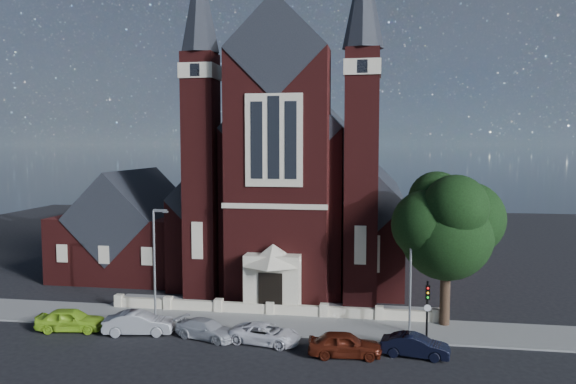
# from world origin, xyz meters

# --- Properties ---
(ground) EXTENTS (120.00, 120.00, 0.00)m
(ground) POSITION_xyz_m (0.00, 15.00, 0.00)
(ground) COLOR black
(ground) RESTS_ON ground
(pavement_strip) EXTENTS (60.00, 5.00, 0.12)m
(pavement_strip) POSITION_xyz_m (0.00, 4.50, 0.00)
(pavement_strip) COLOR gray
(pavement_strip) RESTS_ON ground
(forecourt_paving) EXTENTS (26.00, 3.00, 0.14)m
(forecourt_paving) POSITION_xyz_m (0.00, 8.50, 0.00)
(forecourt_paving) COLOR gray
(forecourt_paving) RESTS_ON ground
(forecourt_wall) EXTENTS (24.00, 0.40, 0.90)m
(forecourt_wall) POSITION_xyz_m (0.00, 6.50, 0.00)
(forecourt_wall) COLOR beige
(forecourt_wall) RESTS_ON ground
(church) EXTENTS (20.01, 34.90, 29.20)m
(church) POSITION_xyz_m (-0.00, 22.94, 8.19)
(church) COLOR #441312
(church) RESTS_ON ground
(parish_hall) EXTENTS (12.00, 12.20, 10.24)m
(parish_hall) POSITION_xyz_m (-16.00, 18.00, 4.01)
(parish_hall) COLOR #441312
(parish_hall) RESTS_ON ground
(street_tree) EXTENTS (6.40, 6.60, 10.70)m
(street_tree) POSITION_xyz_m (12.60, 5.71, 6.96)
(street_tree) COLOR black
(street_tree) RESTS_ON ground
(street_lamp_left) EXTENTS (1.16, 0.22, 8.09)m
(street_lamp_left) POSITION_xyz_m (-7.91, 4.00, 4.60)
(street_lamp_left) COLOR gray
(street_lamp_left) RESTS_ON ground
(street_lamp_right) EXTENTS (1.16, 0.22, 8.09)m
(street_lamp_right) POSITION_xyz_m (10.09, 4.00, 4.60)
(street_lamp_right) COLOR gray
(street_lamp_right) RESTS_ON ground
(traffic_signal) EXTENTS (0.28, 0.42, 4.00)m
(traffic_signal) POSITION_xyz_m (11.00, 2.43, 2.58)
(traffic_signal) COLOR black
(traffic_signal) RESTS_ON ground
(car_lime_van) EXTENTS (4.75, 2.44, 1.55)m
(car_lime_van) POSITION_xyz_m (-12.81, 0.89, 0.77)
(car_lime_van) COLOR #A0D72B
(car_lime_van) RESTS_ON ground
(car_silver_a) EXTENTS (4.81, 2.43, 1.51)m
(car_silver_a) POSITION_xyz_m (-7.93, 0.99, 0.76)
(car_silver_a) COLOR gray
(car_silver_a) RESTS_ON ground
(car_silver_b) EXTENTS (4.63, 2.98, 1.25)m
(car_silver_b) POSITION_xyz_m (-3.18, 0.88, 0.62)
(car_silver_b) COLOR #B5B8BE
(car_silver_b) RESTS_ON ground
(car_white_suv) EXTENTS (4.85, 2.89, 1.26)m
(car_white_suv) POSITION_xyz_m (0.81, 0.61, 0.63)
(car_white_suv) COLOR white
(car_white_suv) RESTS_ON ground
(car_dark_red) EXTENTS (4.53, 2.10, 1.50)m
(car_dark_red) POSITION_xyz_m (5.95, -0.81, 0.75)
(car_dark_red) COLOR #511A0D
(car_dark_red) RESTS_ON ground
(car_navy) EXTENTS (4.23, 2.03, 1.34)m
(car_navy) POSITION_xyz_m (10.12, -0.16, 0.67)
(car_navy) COLOR black
(car_navy) RESTS_ON ground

